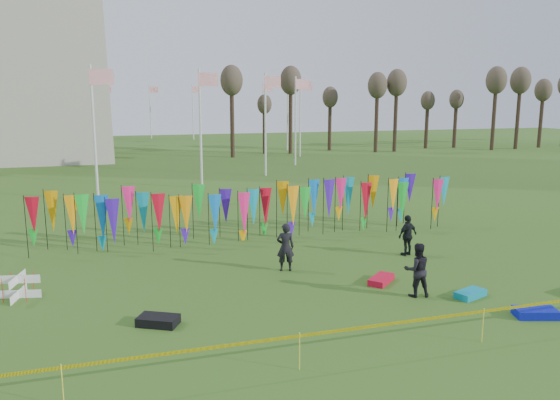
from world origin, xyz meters
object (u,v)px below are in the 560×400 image
object	(u,v)px
box_kite	(18,287)
kite_bag_red	(381,280)
kite_bag_blue	(536,313)
kite_bag_turquoise	(470,294)
person_mid	(417,270)
person_left	(285,247)
kite_bag_black	(158,321)
person_right	(408,235)

from	to	relation	value
box_kite	kite_bag_red	bearing A→B (deg)	-9.76
kite_bag_blue	kite_bag_turquoise	bearing A→B (deg)	112.77
kite_bag_red	person_mid	bearing A→B (deg)	-72.51
kite_bag_blue	kite_bag_red	size ratio (longest dim) A/B	1.00
person_left	kite_bag_black	distance (m)	5.96
person_right	kite_bag_blue	world-z (taller)	person_right
person_mid	kite_bag_turquoise	size ratio (longest dim) A/B	1.65
box_kite	person_right	world-z (taller)	person_right
person_left	person_mid	size ratio (longest dim) A/B	1.02
person_left	person_right	bearing A→B (deg)	-163.69
kite_bag_turquoise	person_mid	bearing A→B (deg)	159.39
person_right	kite_bag_red	size ratio (longest dim) A/B	1.40
person_mid	box_kite	bearing A→B (deg)	-5.18
kite_bag_turquoise	kite_bag_blue	size ratio (longest dim) A/B	0.89
person_left	kite_bag_black	xyz separation A→B (m)	(-4.76, -3.52, -0.74)
person_mid	kite_bag_red	bearing A→B (deg)	-61.70
box_kite	kite_bag_blue	distance (m)	15.34
person_mid	kite_bag_turquoise	distance (m)	1.83
person_left	kite_bag_turquoise	world-z (taller)	person_left
kite_bag_red	kite_bag_black	size ratio (longest dim) A/B	1.07
person_left	kite_bag_black	world-z (taller)	person_left
person_left	kite_bag_red	distance (m)	3.54
box_kite	kite_bag_black	bearing A→B (deg)	-39.86
person_left	person_right	xyz separation A→B (m)	(5.16, 0.44, -0.06)
box_kite	kite_bag_red	distance (m)	11.54
person_right	kite_bag_turquoise	xyz separation A→B (m)	(-0.46, -4.65, -0.70)
kite_bag_turquoise	kite_bag_red	distance (m)	2.86
kite_bag_black	person_left	bearing A→B (deg)	36.51
box_kite	kite_bag_blue	xyz separation A→B (m)	(14.18, -5.85, -0.26)
person_left	person_right	world-z (taller)	person_left
person_right	kite_bag_black	xyz separation A→B (m)	(-9.91, -3.96, -0.68)
person_right	kite_bag_black	world-z (taller)	person_right
box_kite	person_left	distance (m)	8.71
person_mid	kite_bag_blue	size ratio (longest dim) A/B	1.47
person_mid	kite_bag_blue	bearing A→B (deg)	144.49
person_right	kite_bag_black	bearing A→B (deg)	3.93
person_left	kite_bag_blue	distance (m)	8.23
person_right	kite_bag_black	distance (m)	10.70
person_left	person_mid	bearing A→B (deg)	142.24
kite_bag_black	kite_bag_red	bearing A→B (deg)	10.17
person_mid	person_right	xyz separation A→B (m)	(2.03, 4.06, -0.04)
kite_bag_blue	kite_bag_black	size ratio (longest dim) A/B	1.07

